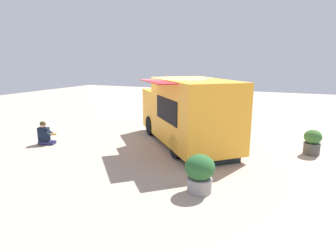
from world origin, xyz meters
The scene contains 6 objects.
ground_plane centered at (0.00, 0.00, 0.00)m, with size 40.00×40.00×0.00m, color #B6A08D.
food_truck centered at (0.30, 0.54, 1.15)m, with size 5.25×5.01×2.42m.
person_customer centered at (2.34, -4.30, 0.34)m, with size 0.60×0.76×0.87m.
planter_flowering_near centered at (3.90, 2.15, 0.49)m, with size 0.71×0.71×0.92m.
planter_flowering_far centered at (-0.26, 4.72, 0.43)m, with size 0.55×0.55×0.83m.
trash_bin centered at (-3.72, -0.80, 0.50)m, with size 0.44×0.44×0.99m.
Camera 1 is at (9.96, 3.96, 3.03)m, focal length 30.71 mm.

